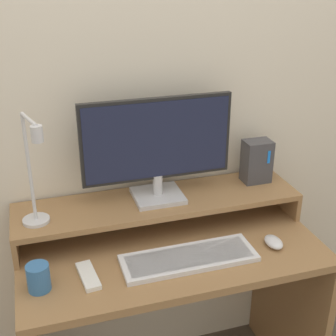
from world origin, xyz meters
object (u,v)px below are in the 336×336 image
object	(u,v)px
monitor	(157,146)
remote_control	(88,276)
desk_lamp	(34,180)
keyboard	(189,258)
router_dock	(257,161)
mouse	(274,242)
mug	(38,278)

from	to	relation	value
monitor	remote_control	size ratio (longest dim) A/B	3.61
monitor	desk_lamp	xyz separation A→B (m)	(-0.44, -0.09, -0.03)
desk_lamp	keyboard	world-z (taller)	desk_lamp
router_dock	mouse	distance (m)	0.36
monitor	router_dock	size ratio (longest dim) A/B	3.21
router_dock	keyboard	xyz separation A→B (m)	(-0.39, -0.29, -0.19)
desk_lamp	keyboard	xyz separation A→B (m)	(0.48, -0.18, -0.29)
keyboard	mouse	bearing A→B (deg)	-1.11
mouse	remote_control	bearing A→B (deg)	178.92
remote_control	mug	world-z (taller)	mug
monitor	desk_lamp	size ratio (longest dim) A/B	1.41
keyboard	mug	size ratio (longest dim) A/B	5.22
monitor	keyboard	size ratio (longest dim) A/B	1.19
desk_lamp	router_dock	distance (m)	0.88
monitor	desk_lamp	bearing A→B (deg)	-168.78
monitor	mug	size ratio (longest dim) A/B	6.24
desk_lamp	mug	bearing A→B (deg)	-97.52
router_dock	remote_control	world-z (taller)	router_dock
desk_lamp	keyboard	bearing A→B (deg)	-20.28
keyboard	mug	distance (m)	0.50
desk_lamp	remote_control	world-z (taller)	desk_lamp
monitor	remote_control	world-z (taller)	monitor
keyboard	mouse	xyz separation A→B (m)	(0.32, -0.01, 0.01)
remote_control	desk_lamp	bearing A→B (deg)	127.51
desk_lamp	mug	distance (m)	0.31
mug	monitor	bearing A→B (deg)	30.09
keyboard	mug	world-z (taller)	mug
mug	keyboard	bearing A→B (deg)	0.69
mouse	mug	distance (m)	0.83
keyboard	monitor	bearing A→B (deg)	97.56
monitor	keyboard	xyz separation A→B (m)	(0.04, -0.26, -0.32)
monitor	router_dock	bearing A→B (deg)	3.20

